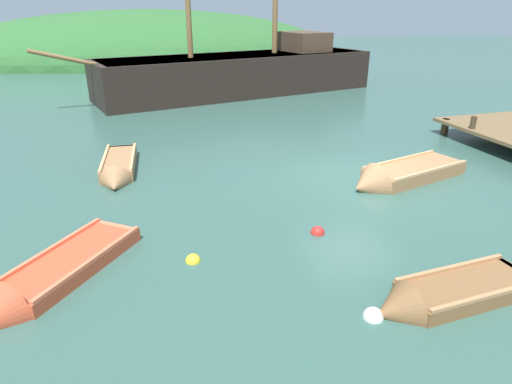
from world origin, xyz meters
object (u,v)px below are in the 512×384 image
object	(u,v)px
rowboat_outer_right	(46,283)
buoy_white	(373,317)
rowboat_far	(443,298)
buoy_red	(318,233)
buoy_yellow	(193,261)
rowboat_center	(118,170)
sailing_ship	(241,79)
rowboat_portside	(399,177)

from	to	relation	value
rowboat_outer_right	buoy_white	distance (m)	5.75
rowboat_outer_right	rowboat_far	world-z (taller)	rowboat_outer_right
buoy_red	rowboat_far	bearing A→B (deg)	-70.30
rowboat_outer_right	buoy_yellow	distance (m)	2.67
rowboat_center	buoy_yellow	distance (m)	5.76
buoy_white	buoy_yellow	distance (m)	3.58
rowboat_far	buoy_white	xyz separation A→B (m)	(-1.35, -0.02, -0.08)
rowboat_center	buoy_white	world-z (taller)	rowboat_center
rowboat_outer_right	buoy_white	size ratio (longest dim) A/B	10.15
rowboat_far	buoy_red	distance (m)	3.06
sailing_ship	buoy_white	size ratio (longest dim) A/B	54.83
sailing_ship	buoy_red	size ratio (longest dim) A/B	58.25
rowboat_outer_right	rowboat_portside	distance (m)	9.42
buoy_white	buoy_red	world-z (taller)	buoy_white
sailing_ship	rowboat_portside	xyz separation A→B (m)	(0.72, -14.81, -0.69)
sailing_ship	rowboat_center	world-z (taller)	sailing_ship
buoy_yellow	rowboat_far	bearing A→B (deg)	-33.01
buoy_yellow	buoy_white	bearing A→B (deg)	-45.18
sailing_ship	buoy_white	bearing A→B (deg)	68.06
rowboat_far	buoy_yellow	world-z (taller)	rowboat_far
rowboat_outer_right	rowboat_center	xyz separation A→B (m)	(1.31, 5.67, 0.03)
rowboat_portside	buoy_white	distance (m)	6.39
buoy_yellow	buoy_red	xyz separation A→B (m)	(2.85, 0.36, 0.00)
buoy_white	buoy_red	bearing A→B (deg)	83.66
sailing_ship	buoy_red	distance (m)	17.26
rowboat_far	rowboat_center	size ratio (longest dim) A/B	0.89
sailing_ship	rowboat_outer_right	xyz separation A→B (m)	(-8.32, -17.45, -0.74)
rowboat_outer_right	buoy_yellow	xyz separation A→B (m)	(2.67, 0.08, -0.08)
buoy_white	rowboat_center	bearing A→B (deg)	115.50
buoy_white	buoy_yellow	xyz separation A→B (m)	(-2.53, 2.54, 0.00)
sailing_ship	rowboat_outer_right	bearing A→B (deg)	51.49
rowboat_portside	buoy_white	xyz separation A→B (m)	(-3.85, -5.10, -0.13)
rowboat_portside	buoy_white	bearing A→B (deg)	38.37
buoy_white	buoy_yellow	world-z (taller)	buoy_white
sailing_ship	buoy_yellow	size ratio (longest dim) A/B	60.73
rowboat_outer_right	rowboat_center	distance (m)	5.82
rowboat_outer_right	buoy_yellow	world-z (taller)	rowboat_outer_right
sailing_ship	rowboat_outer_right	world-z (taller)	sailing_ship
rowboat_center	buoy_yellow	size ratio (longest dim) A/B	11.30
buoy_red	sailing_ship	bearing A→B (deg)	80.65
buoy_white	sailing_ship	bearing A→B (deg)	81.09
sailing_ship	buoy_white	xyz separation A→B (m)	(-3.12, -19.91, -0.82)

